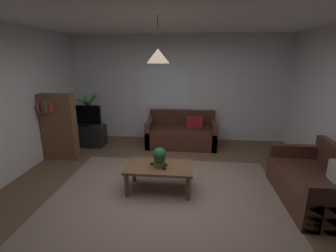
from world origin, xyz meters
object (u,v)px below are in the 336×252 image
Objects in this scene: couch_right_side at (316,185)px; tv at (84,115)px; coffee_table at (159,170)px; remote_on_table_1 at (164,164)px; remote_on_table_0 at (164,167)px; potted_plant_on_table at (159,157)px; bookshelf_corner at (59,126)px; book_on_table_0 at (154,164)px; tv_stand at (87,135)px; couch_under_window at (182,134)px; pendant_lamp at (158,56)px; potted_palm_corner at (90,120)px.

tv reaches higher than couch_right_side.
remote_on_table_1 is (0.07, 0.07, 0.08)m from coffee_table.
potted_plant_on_table reaches higher than remote_on_table_0.
couch_right_side is at bearing -14.06° from bookshelf_corner.
coffee_table is 9.49× the size of book_on_table_0.
tv_stand is 0.64× the size of bookshelf_corner.
couch_under_window is 2.35m from tv_stand.
couch_under_window is 2.03× the size of tv.
coffee_table is 1.77m from pendant_lamp.
remote_on_table_0 is at bearing -47.30° from potted_palm_corner.
pendant_lamp is (2.08, -1.90, 1.36)m from tv.
remote_on_table_1 is at bearing 45.39° from coffee_table.
coffee_table is at bearing -47.81° from potted_palm_corner.
potted_palm_corner is at bearing 132.19° from pendant_lamp.
tv_stand is 0.51m from tv.
remote_on_table_0 is 0.11× the size of bookshelf_corner.
potted_palm_corner is at bearing 124.79° from remote_on_table_0.
bookshelf_corner is 2.21× the size of pendant_lamp.
couch_under_window reaches higher than potted_plant_on_table.
couch_under_window is 1.30× the size of potted_palm_corner.
coffee_table is 3.36× the size of potted_plant_on_table.
couch_under_window is 10.38× the size of remote_on_table_1.
potted_palm_corner is (-2.42, 0.21, 0.25)m from couch_under_window.
potted_plant_on_table is 2.52m from bookshelf_corner.
remote_on_table_0 is 3.31m from potted_palm_corner.
pendant_lamp reaches higher than bookshelf_corner.
couch_under_window is 10.38× the size of remote_on_table_0.
bookshelf_corner reaches higher than couch_right_side.
pendant_lamp is at bearing 180.00° from coffee_table.
coffee_table is at bearing 108.70° from potted_plant_on_table.
potted_palm_corner is (-2.16, 2.38, 0.16)m from coffee_table.
pendant_lamp is (-0.07, -0.07, 1.69)m from remote_on_table_1.
bookshelf_corner is (-2.17, 1.02, 0.28)m from book_on_table_0.
book_on_table_0 is at bearing -93.34° from couch_right_side.
potted_plant_on_table is (-0.25, -2.19, 0.32)m from couch_under_window.
remote_on_table_1 is (-2.30, 0.16, 0.17)m from couch_right_side.
remote_on_table_1 is 2.55m from bookshelf_corner.
couch_right_side reaches higher than book_on_table_0.
remote_on_table_0 is 0.18× the size of tv_stand.
remote_on_table_1 is at bearing 5.49° from book_on_table_0.
book_on_table_0 reaches higher than coffee_table.
tv_stand is at bearing 136.94° from potted_plant_on_table.
potted_palm_corner reaches higher than remote_on_table_1.
coffee_table is 0.77× the size of bookshelf_corner.
couch_under_window is 3.09m from couch_right_side.
couch_right_side is at bearing -24.10° from tv.
potted_palm_corner is at bearing 104.06° from remote_on_table_1.
potted_plant_on_table reaches higher than coffee_table.
pendant_lamp is at bearing -31.21° from book_on_table_0.
remote_on_table_1 is 3.21m from potted_palm_corner.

